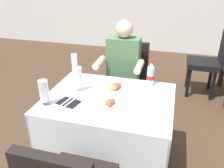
{
  "coord_description": "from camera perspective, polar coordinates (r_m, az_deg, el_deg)",
  "views": [
    {
      "loc": [
        0.62,
        -1.56,
        1.73
      ],
      "look_at": [
        0.13,
        0.19,
        0.83
      ],
      "focal_mm": 37.02,
      "sensor_mm": 36.0,
      "label": 1
    }
  ],
  "objects": [
    {
      "name": "background_chair_left",
      "position": [
        3.67,
        23.07,
        5.49
      ],
      "size": [
        0.5,
        0.44,
        0.97
      ],
      "color": "black",
      "rests_on": "ground"
    },
    {
      "name": "main_dining_table",
      "position": [
        2.07,
        -0.75,
        -7.54
      ],
      "size": [
        1.09,
        0.84,
        0.75
      ],
      "color": "white",
      "rests_on": "ground"
    },
    {
      "name": "napkin_cutlery_set",
      "position": [
        1.93,
        -10.65,
        -4.47
      ],
      "size": [
        0.19,
        0.2,
        0.01
      ],
      "color": "black",
      "rests_on": "main_dining_table"
    },
    {
      "name": "seated_diner_far",
      "position": [
        2.62,
        2.57,
        3.47
      ],
      "size": [
        0.5,
        0.46,
        1.26
      ],
      "color": "#282D42",
      "rests_on": "ground"
    },
    {
      "name": "chair_far_diner_seat",
      "position": [
        2.78,
        3.96,
        1.21
      ],
      "size": [
        0.44,
        0.5,
        0.97
      ],
      "color": "black",
      "rests_on": "ground"
    },
    {
      "name": "plate_far_diner",
      "position": [
        2.09,
        1.04,
        -0.99
      ],
      "size": [
        0.23,
        0.23,
        0.07
      ],
      "color": "white",
      "rests_on": "main_dining_table"
    },
    {
      "name": "ground_plane",
      "position": [
        2.41,
        -4.48,
        -19.65
      ],
      "size": [
        11.0,
        11.0,
        0.0
      ],
      "primitive_type": "plane",
      "color": "#473323"
    },
    {
      "name": "cola_bottle_primary",
      "position": [
        2.17,
        9.5,
        2.34
      ],
      "size": [
        0.07,
        0.07,
        0.25
      ],
      "color": "silver",
      "rests_on": "main_dining_table"
    },
    {
      "name": "beer_glass_middle",
      "position": [
        1.9,
        -16.43,
        -2.06
      ],
      "size": [
        0.08,
        0.08,
        0.21
      ],
      "color": "white",
      "rests_on": "main_dining_table"
    },
    {
      "name": "plate_near_camera",
      "position": [
        1.85,
        -0.45,
        -5.1
      ],
      "size": [
        0.22,
        0.22,
        0.06
      ],
      "color": "white",
      "rests_on": "main_dining_table"
    },
    {
      "name": "beer_glass_left",
      "position": [
        2.38,
        -9.2,
        4.73
      ],
      "size": [
        0.07,
        0.07,
        0.23
      ],
      "color": "white",
      "rests_on": "main_dining_table"
    },
    {
      "name": "beer_glass_right",
      "position": [
        2.06,
        -8.29,
        1.26
      ],
      "size": [
        0.07,
        0.07,
        0.23
      ],
      "color": "white",
      "rests_on": "main_dining_table"
    }
  ]
}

